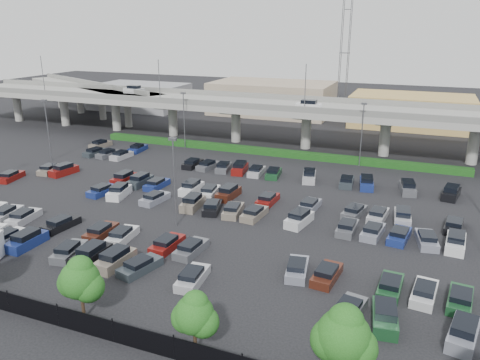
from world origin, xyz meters
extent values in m
plane|color=black|center=(0.00, 0.00, 0.00)|extent=(280.00, 280.00, 0.00)
cube|color=#97968F|center=(0.00, 32.00, 7.25)|extent=(150.00, 13.00, 1.10)
cube|color=slate|center=(0.00, 25.75, 8.30)|extent=(150.00, 0.50, 1.00)
cube|color=slate|center=(0.00, 38.25, 8.30)|extent=(150.00, 0.50, 1.00)
cylinder|color=#97968F|center=(-65.00, 32.00, 3.35)|extent=(1.80, 1.80, 6.70)
cube|color=slate|center=(-65.00, 32.00, 6.50)|extent=(2.60, 9.75, 0.50)
cylinder|color=#97968F|center=(-51.00, 32.00, 3.35)|extent=(1.80, 1.80, 6.70)
cube|color=slate|center=(-51.00, 32.00, 6.50)|extent=(2.60, 9.75, 0.50)
cylinder|color=#97968F|center=(-37.00, 32.00, 3.35)|extent=(1.80, 1.80, 6.70)
cube|color=slate|center=(-37.00, 32.00, 6.50)|extent=(2.60, 9.75, 0.50)
cylinder|color=#97968F|center=(-23.00, 32.00, 3.35)|extent=(1.80, 1.80, 6.70)
cube|color=slate|center=(-23.00, 32.00, 6.50)|extent=(2.60, 9.75, 0.50)
cylinder|color=#97968F|center=(-9.00, 32.00, 3.35)|extent=(1.80, 1.80, 6.70)
cube|color=slate|center=(-9.00, 32.00, 6.50)|extent=(2.60, 9.75, 0.50)
cylinder|color=#97968F|center=(5.00, 32.00, 3.35)|extent=(1.80, 1.80, 6.70)
cube|color=slate|center=(5.00, 32.00, 6.50)|extent=(2.60, 9.75, 0.50)
cylinder|color=#97968F|center=(19.00, 32.00, 3.35)|extent=(1.80, 1.80, 6.70)
cube|color=slate|center=(19.00, 32.00, 6.50)|extent=(2.60, 9.75, 0.50)
cylinder|color=#97968F|center=(33.00, 32.00, 3.35)|extent=(1.80, 1.80, 6.70)
cube|color=slate|center=(33.00, 32.00, 6.50)|extent=(2.60, 9.75, 0.50)
cube|color=silver|center=(-34.00, 35.00, 8.32)|extent=(4.40, 1.82, 1.05)
cube|color=black|center=(-34.00, 35.00, 9.14)|extent=(2.60, 1.60, 0.65)
cube|color=white|center=(6.00, 29.00, 8.32)|extent=(4.40, 1.82, 1.05)
cube|color=black|center=(6.00, 29.00, 9.14)|extent=(2.60, 1.60, 0.65)
cylinder|color=#535459|center=(-50.00, 25.90, 11.80)|extent=(0.14, 0.14, 8.00)
cylinder|color=#535459|center=(-22.00, 25.90, 11.80)|extent=(0.14, 0.14, 8.00)
cylinder|color=#535459|center=(6.00, 25.90, 11.80)|extent=(0.14, 0.14, 8.00)
cube|color=#97968F|center=(-52.00, 43.00, 7.25)|extent=(50.93, 30.13, 1.10)
cube|color=slate|center=(-52.00, 43.00, 8.30)|extent=(47.34, 22.43, 1.00)
cylinder|color=#97968F|center=(-69.22, 51.03, 3.35)|extent=(1.60, 1.60, 6.70)
cylinder|color=#97968F|center=(-58.34, 45.96, 3.35)|extent=(1.60, 1.60, 6.70)
cylinder|color=#97968F|center=(-47.47, 40.89, 3.35)|extent=(1.60, 1.60, 6.70)
cylinder|color=#97968F|center=(-36.59, 35.82, 3.35)|extent=(1.60, 1.60, 6.70)
cube|color=#113810|center=(0.00, 25.00, 0.55)|extent=(66.00, 1.60, 1.10)
cube|color=black|center=(0.00, -28.00, 0.90)|extent=(70.00, 0.06, 1.80)
cylinder|color=black|center=(-4.00, -28.00, 1.00)|extent=(0.10, 0.10, 2.00)
cylinder|color=black|center=(1.00, -28.00, 1.00)|extent=(0.10, 0.10, 2.00)
cylinder|color=black|center=(6.00, -28.00, 1.00)|extent=(0.10, 0.10, 2.00)
cylinder|color=black|center=(11.00, -28.00, 1.00)|extent=(0.10, 0.10, 2.00)
cylinder|color=#332316|center=(2.00, -26.39, 0.99)|extent=(0.26, 0.26, 1.97)
sphere|color=#1C4D14|center=(2.00, -26.39, 3.39)|extent=(3.07, 3.07, 3.07)
sphere|color=#1C4D14|center=(2.71, -26.29, 2.85)|extent=(2.41, 2.41, 2.41)
sphere|color=#1C4D14|center=(1.40, -26.47, 3.07)|extent=(2.41, 2.41, 2.41)
sphere|color=#1C4D14|center=(2.04, -26.27, 4.27)|extent=(2.08, 2.08, 2.08)
cylinder|color=#332316|center=(12.00, -26.82, 0.90)|extent=(0.26, 0.26, 1.80)
sphere|color=#1C4D14|center=(12.00, -26.82, 3.09)|extent=(2.79, 2.79, 2.79)
sphere|color=#1C4D14|center=(12.65, -26.72, 2.59)|extent=(2.19, 2.19, 2.19)
sphere|color=#1C4D14|center=(11.45, -26.90, 2.79)|extent=(2.19, 2.19, 2.19)
sphere|color=#1C4D14|center=(12.04, -26.70, 3.89)|extent=(1.89, 1.89, 1.89)
sphere|color=#1C4D14|center=(22.00, -26.38, 3.80)|extent=(3.43, 3.43, 3.43)
sphere|color=#1C4D14|center=(22.80, -26.28, 3.19)|extent=(2.70, 2.70, 2.70)
sphere|color=#1C4D14|center=(21.33, -26.46, 3.43)|extent=(2.70, 2.70, 2.70)
sphere|color=#1C4D14|center=(22.04, -26.26, 4.78)|extent=(2.33, 2.33, 2.33)
cube|color=silver|center=(-14.50, -18.50, 0.41)|extent=(1.86, 4.42, 0.82)
cube|color=black|center=(-14.50, -18.70, 1.04)|extent=(1.62, 2.31, 0.50)
cube|color=navy|center=(-11.75, -18.50, 0.53)|extent=(1.83, 4.41, 1.05)
cube|color=black|center=(-11.75, -18.50, 1.34)|extent=(1.61, 2.60, 0.65)
cube|color=#525459|center=(-6.25, -18.50, 0.41)|extent=(2.58, 4.65, 0.82)
cube|color=black|center=(-6.25, -18.70, 1.04)|extent=(1.99, 2.55, 0.50)
cube|color=black|center=(-3.50, -18.50, 0.53)|extent=(1.83, 4.40, 1.05)
cube|color=black|center=(-3.50, -18.50, 1.34)|extent=(1.61, 2.60, 0.65)
cube|color=gray|center=(-0.75, -18.50, 0.53)|extent=(2.10, 4.51, 1.05)
cube|color=black|center=(-0.75, -18.50, 1.34)|extent=(1.76, 2.70, 0.65)
cube|color=#2E363C|center=(2.00, -18.50, 0.41)|extent=(2.84, 4.71, 0.82)
cube|color=black|center=(2.00, -18.69, 1.04)|extent=(2.12, 2.62, 0.50)
cube|color=#B4B3B8|center=(7.50, -18.50, 0.41)|extent=(2.17, 4.53, 0.82)
cube|color=black|center=(7.50, -18.70, 1.04)|extent=(1.78, 2.42, 0.50)
cube|color=#525459|center=(21.25, -18.50, 0.41)|extent=(2.59, 4.66, 0.82)
cube|color=black|center=(21.25, -18.70, 1.04)|extent=(1.99, 2.55, 0.50)
cube|color=#194825|center=(24.00, -18.50, 0.53)|extent=(2.36, 4.60, 1.05)
cube|color=black|center=(24.00, -18.50, 1.34)|extent=(1.92, 2.78, 0.65)
cube|color=gray|center=(29.50, -18.50, 0.53)|extent=(2.63, 4.67, 1.05)
cube|color=black|center=(29.50, -18.50, 1.34)|extent=(2.07, 2.86, 0.65)
cube|color=#B4B3B8|center=(-20.00, -13.50, 0.41)|extent=(2.53, 4.64, 0.82)
cube|color=black|center=(-20.00, -13.70, 1.04)|extent=(1.96, 2.54, 0.50)
cube|color=#B4B3B8|center=(-17.25, -13.50, 0.41)|extent=(2.37, 4.60, 0.82)
cube|color=black|center=(-17.25, -13.70, 1.04)|extent=(1.88, 2.49, 0.50)
cube|color=black|center=(-11.75, -13.50, 0.41)|extent=(2.31, 4.58, 0.82)
cube|color=black|center=(-11.75, -13.70, 1.04)|extent=(1.85, 2.47, 0.50)
cube|color=#471E13|center=(-6.25, -13.50, 0.41)|extent=(2.00, 4.47, 0.82)
cube|color=black|center=(-6.25, -13.70, 1.04)|extent=(1.70, 2.37, 0.50)
cube|color=silver|center=(-3.50, -13.50, 0.41)|extent=(2.24, 4.56, 0.82)
cube|color=black|center=(-3.50, -13.70, 1.04)|extent=(1.82, 2.45, 0.50)
cube|color=maroon|center=(2.00, -13.50, 0.41)|extent=(2.02, 4.48, 0.82)
cube|color=black|center=(2.00, -13.70, 1.04)|extent=(1.70, 2.37, 0.50)
cube|color=#525459|center=(4.75, -13.50, 0.41)|extent=(2.09, 4.50, 0.82)
cube|color=black|center=(4.75, -13.70, 1.04)|extent=(1.74, 2.40, 0.50)
cube|color=gray|center=(15.75, -13.50, 0.41)|extent=(2.50, 4.63, 0.82)
cube|color=black|center=(15.75, -13.70, 1.04)|extent=(1.95, 2.52, 0.50)
cube|color=#471E13|center=(18.50, -13.50, 0.41)|extent=(2.27, 4.56, 0.82)
cube|color=black|center=(18.50, -13.70, 1.04)|extent=(1.83, 2.45, 0.50)
cube|color=#194825|center=(24.00, -13.50, 0.41)|extent=(2.06, 4.49, 0.82)
cube|color=black|center=(24.00, -13.70, 1.04)|extent=(1.72, 2.38, 0.50)
cube|color=silver|center=(26.75, -13.50, 0.41)|extent=(2.29, 4.57, 0.82)
cube|color=black|center=(26.75, -13.70, 1.04)|extent=(1.84, 2.46, 0.50)
cube|color=#194825|center=(29.50, -13.50, 0.41)|extent=(2.29, 4.57, 0.82)
cube|color=black|center=(29.50, -13.70, 1.04)|extent=(1.84, 2.46, 0.50)
cube|color=maroon|center=(-31.00, -2.50, 0.41)|extent=(2.57, 4.65, 0.82)
cube|color=black|center=(-31.00, -2.70, 1.04)|extent=(1.98, 2.55, 0.50)
cube|color=navy|center=(-14.50, -2.50, 0.41)|extent=(2.33, 4.59, 0.82)
cube|color=black|center=(-14.50, -2.70, 1.04)|extent=(1.86, 2.47, 0.50)
cube|color=white|center=(-11.75, -2.50, 0.53)|extent=(2.61, 4.66, 1.05)
cube|color=black|center=(-11.75, -2.50, 1.34)|extent=(2.06, 2.85, 0.65)
cube|color=gray|center=(-6.25, -2.50, 0.41)|extent=(2.34, 4.59, 0.82)
cube|color=black|center=(-6.25, -2.70, 1.04)|extent=(1.87, 2.48, 0.50)
cube|color=gray|center=(-0.75, -2.50, 0.53)|extent=(2.18, 4.54, 1.05)
cube|color=black|center=(-0.75, -2.50, 1.34)|extent=(1.81, 2.72, 0.65)
cube|color=black|center=(2.00, -2.50, 0.41)|extent=(2.82, 4.71, 0.82)
cube|color=black|center=(2.00, -2.69, 1.04)|extent=(2.10, 2.62, 0.50)
cube|color=gray|center=(4.75, -2.50, 0.41)|extent=(2.45, 4.62, 0.82)
cube|color=black|center=(4.75, -2.70, 1.04)|extent=(1.93, 2.51, 0.50)
cube|color=gray|center=(7.50, -2.50, 0.41)|extent=(2.22, 4.55, 0.82)
cube|color=black|center=(7.50, -2.70, 1.04)|extent=(1.81, 2.44, 0.50)
cube|color=silver|center=(13.00, -2.50, 0.53)|extent=(2.63, 4.67, 1.05)
cube|color=black|center=(13.00, -2.50, 1.34)|extent=(2.07, 2.86, 0.65)
cube|color=#525459|center=(18.50, -2.50, 0.41)|extent=(2.02, 4.48, 0.82)
cube|color=black|center=(18.50, -2.70, 1.04)|extent=(1.71, 2.37, 0.50)
cube|color=gray|center=(21.25, -2.50, 0.41)|extent=(2.35, 4.59, 0.82)
cube|color=black|center=(21.25, -2.70, 1.04)|extent=(1.88, 2.48, 0.50)
cube|color=navy|center=(24.00, -2.50, 0.41)|extent=(2.40, 4.61, 0.82)
cube|color=black|center=(24.00, -2.70, 1.04)|extent=(1.90, 2.50, 0.50)
cube|color=gray|center=(26.75, -2.50, 0.41)|extent=(2.59, 4.66, 0.82)
cube|color=black|center=(26.75, -2.70, 1.04)|extent=(1.99, 2.55, 0.50)
cube|color=white|center=(29.50, -2.50, 0.53)|extent=(2.15, 4.52, 1.05)
cube|color=black|center=(29.50, -2.50, 1.34)|extent=(1.79, 2.71, 0.65)
cube|color=gray|center=(-28.25, 2.50, 0.41)|extent=(2.56, 4.65, 0.82)
cube|color=black|center=(-28.25, 2.30, 1.04)|extent=(1.98, 2.54, 0.50)
cube|color=maroon|center=(-25.50, 2.50, 0.53)|extent=(2.48, 4.63, 1.05)
cube|color=black|center=(-25.50, 2.50, 1.34)|extent=(1.99, 2.82, 0.65)
cube|color=maroon|center=(-14.50, 2.50, 0.53)|extent=(1.84, 4.41, 1.05)
cube|color=black|center=(-14.50, 2.50, 1.34)|extent=(1.61, 2.61, 0.65)
cube|color=#2E363C|center=(-11.75, 2.50, 0.53)|extent=(1.98, 4.46, 1.05)
cube|color=black|center=(-11.75, 2.50, 1.34)|extent=(1.69, 2.66, 0.65)
cube|color=navy|center=(-9.00, 2.50, 0.41)|extent=(1.95, 4.45, 0.82)
cube|color=black|center=(-9.00, 2.30, 1.04)|extent=(1.67, 2.35, 0.50)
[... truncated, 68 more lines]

